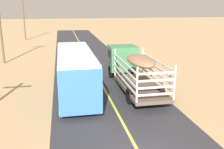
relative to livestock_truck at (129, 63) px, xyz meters
The scene contains 4 objects.
livestock_truck is the anchor object (origin of this frame).
bus 4.80m from the livestock_truck, 160.70° to the right, with size 2.54×10.00×3.21m.
power_pole_mid 16.17m from the livestock_truck, 138.79° to the left, with size 2.20×0.24×8.03m.
power_pole_far 33.12m from the livestock_truck, 111.36° to the left, with size 2.20×0.24×8.76m.
Camera 1 is at (-3.22, -9.05, 6.52)m, focal length 41.26 mm.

